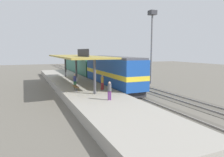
% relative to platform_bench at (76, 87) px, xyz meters
% --- Properties ---
extents(ground_plane, '(120.00, 120.00, 0.00)m').
position_rel_platform_bench_xyz_m(ground_plane, '(8.00, 5.32, -1.34)').
color(ground_plane, '#666056').
extents(track_near, '(3.20, 110.00, 0.16)m').
position_rel_platform_bench_xyz_m(track_near, '(6.00, 5.32, -1.31)').
color(track_near, '#565249').
rests_on(track_near, ground).
extents(track_far, '(3.20, 110.00, 0.16)m').
position_rel_platform_bench_xyz_m(track_far, '(10.60, 5.32, -1.31)').
color(track_far, '#565249').
rests_on(track_far, ground).
extents(platform, '(6.00, 44.00, 0.90)m').
position_rel_platform_bench_xyz_m(platform, '(1.40, 5.32, -0.89)').
color(platform, '#9E998E').
rests_on(platform, ground).
extents(station_canopy, '(5.20, 18.00, 4.70)m').
position_rel_platform_bench_xyz_m(station_canopy, '(1.40, 5.23, 3.19)').
color(station_canopy, '#47474C').
rests_on(station_canopy, platform).
extents(platform_bench, '(0.44, 1.70, 0.50)m').
position_rel_platform_bench_xyz_m(platform_bench, '(0.00, 0.00, 0.00)').
color(platform_bench, '#333338').
rests_on(platform_bench, platform).
extents(locomotive, '(2.93, 14.43, 4.44)m').
position_rel_platform_bench_xyz_m(locomotive, '(6.00, 3.44, 1.07)').
color(locomotive, '#28282D').
rests_on(locomotive, track_near).
extents(passenger_carriage_single, '(2.90, 20.00, 4.24)m').
position_rel_platform_bench_xyz_m(passenger_carriage_single, '(6.00, 21.44, 0.97)').
color(passenger_carriage_single, '#28282D').
rests_on(passenger_carriage_single, track_near).
extents(light_mast, '(1.10, 1.10, 11.70)m').
position_rel_platform_bench_xyz_m(light_mast, '(13.80, 5.42, 7.05)').
color(light_mast, slate).
rests_on(light_mast, ground).
extents(person_waiting, '(0.34, 0.34, 1.71)m').
position_rel_platform_bench_xyz_m(person_waiting, '(1.78, -5.76, 0.51)').
color(person_waiting, '#663375').
rests_on(person_waiting, platform).
extents(person_walking, '(0.34, 0.34, 1.71)m').
position_rel_platform_bench_xyz_m(person_walking, '(0.30, 1.57, 0.51)').
color(person_walking, '#23603D').
rests_on(person_walking, platform).
extents(person_boarding, '(0.34, 0.34, 1.71)m').
position_rel_platform_bench_xyz_m(person_boarding, '(2.96, -0.79, 0.51)').
color(person_boarding, maroon).
rests_on(person_boarding, platform).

